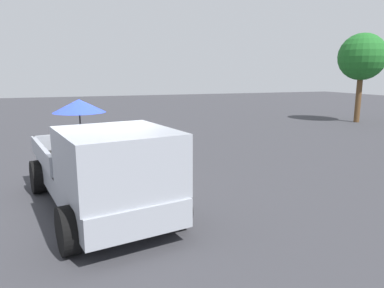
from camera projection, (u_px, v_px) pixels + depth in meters
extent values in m
plane|color=#38383D|center=(99.00, 208.00, 7.74)|extent=(80.00, 80.00, 0.00)
cylinder|color=black|center=(176.00, 207.00, 6.67)|extent=(0.84, 0.42, 0.80)
cylinder|color=black|center=(68.00, 230.00, 5.70)|extent=(0.84, 0.42, 0.80)
cylinder|color=black|center=(116.00, 166.00, 9.63)|extent=(0.84, 0.42, 0.80)
cylinder|color=black|center=(38.00, 177.00, 8.66)|extent=(0.84, 0.42, 0.80)
cube|color=#9EA3AD|center=(97.00, 182.00, 7.63)|extent=(5.24, 2.67, 0.50)
cube|color=#9EA3AD|center=(117.00, 160.00, 6.29)|extent=(2.40, 2.21, 1.08)
cube|color=#4C606B|center=(139.00, 161.00, 5.41)|extent=(0.37, 1.70, 0.64)
cube|color=black|center=(83.00, 159.00, 8.55)|extent=(3.09, 2.31, 0.06)
cube|color=#9EA3AD|center=(120.00, 146.00, 8.96)|extent=(2.77, 0.60, 0.40)
cube|color=#9EA3AD|center=(42.00, 154.00, 8.05)|extent=(2.77, 0.60, 0.40)
cube|color=#9EA3AD|center=(71.00, 141.00, 9.65)|extent=(0.43, 1.83, 0.40)
ellipsoid|color=olive|center=(90.00, 155.00, 7.71)|extent=(0.73, 0.44, 0.52)
sphere|color=olive|center=(93.00, 142.00, 7.39)|extent=(0.33, 0.33, 0.28)
cone|color=olive|center=(96.00, 135.00, 7.40)|extent=(0.10, 0.10, 0.12)
cone|color=olive|center=(88.00, 136.00, 7.32)|extent=(0.10, 0.10, 0.12)
cylinder|color=black|center=(81.00, 139.00, 7.66)|extent=(0.03, 0.03, 1.21)
cone|color=#1E33B7|center=(79.00, 106.00, 7.52)|extent=(1.29, 1.29, 0.28)
cylinder|color=brown|center=(358.00, 98.00, 21.14)|extent=(0.32, 0.32, 2.88)
sphere|color=#1E6623|center=(362.00, 57.00, 20.68)|extent=(2.70, 2.70, 2.70)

